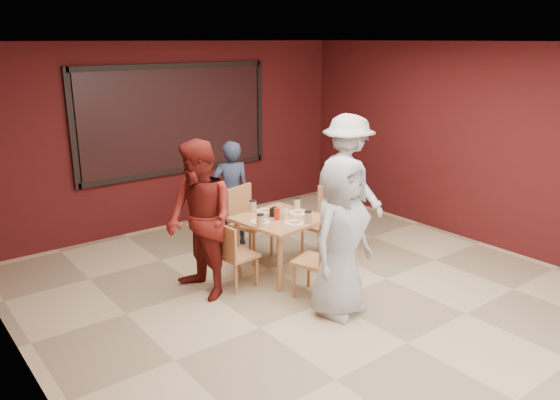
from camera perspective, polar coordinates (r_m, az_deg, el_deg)
floor at (r=6.25m, az=5.12°, el=-10.47°), size 7.00×7.00×0.00m
window_blinds at (r=8.50m, az=-10.78°, el=8.25°), size 3.00×0.02×1.50m
dining_table at (r=6.70m, az=-0.05°, el=-2.53°), size 1.04×1.04×0.88m
chair_front at (r=6.14m, az=4.21°, el=-6.03°), size 0.52×0.52×0.85m
chair_back at (r=7.26m, az=-3.48°, el=-1.89°), size 0.57×0.57×0.96m
chair_left at (r=6.37m, az=-4.92°, el=-5.45°), size 0.42×0.42×0.80m
chair_right at (r=7.27m, az=4.80°, el=-2.03°), size 0.52×0.52×0.93m
diner_front at (r=5.69m, az=6.41°, el=-3.88°), size 0.93×0.69×1.71m
diner_back at (r=7.64m, az=-5.16°, el=0.64°), size 0.63×0.50×1.50m
diner_left at (r=6.11m, az=-8.38°, el=-2.13°), size 0.70×0.89×1.79m
diner_right at (r=7.51m, az=7.04°, el=1.80°), size 0.70×1.21×1.88m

